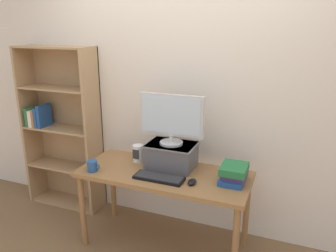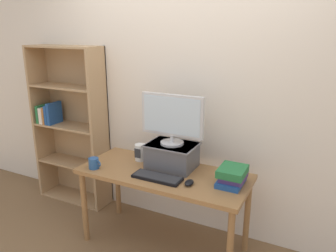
# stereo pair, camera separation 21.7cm
# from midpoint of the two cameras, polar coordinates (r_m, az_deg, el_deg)

# --- Properties ---
(ground_plane) EXTENTS (12.00, 12.00, 0.00)m
(ground_plane) POSITION_cam_midpoint_polar(r_m,az_deg,el_deg) (3.12, -2.77, -19.94)
(ground_plane) COLOR brown
(back_wall) EXTENTS (7.00, 0.08, 2.60)m
(back_wall) POSITION_cam_midpoint_polar(r_m,az_deg,el_deg) (2.99, 0.69, 5.95)
(back_wall) COLOR beige
(back_wall) RESTS_ON ground_plane
(desk) EXTENTS (1.43, 0.61, 0.71)m
(desk) POSITION_cam_midpoint_polar(r_m,az_deg,el_deg) (2.79, -2.95, -9.57)
(desk) COLOR olive
(desk) RESTS_ON ground_plane
(bookshelf_unit) EXTENTS (0.83, 0.28, 1.69)m
(bookshelf_unit) POSITION_cam_midpoint_polar(r_m,az_deg,el_deg) (3.65, -19.77, -0.21)
(bookshelf_unit) COLOR tan
(bookshelf_unit) RESTS_ON ground_plane
(riser_box) EXTENTS (0.42, 0.31, 0.21)m
(riser_box) POSITION_cam_midpoint_polar(r_m,az_deg,el_deg) (2.81, -1.64, -5.07)
(riser_box) COLOR #515156
(riser_box) RESTS_ON desk
(computer_monitor) EXTENTS (0.55, 0.20, 0.43)m
(computer_monitor) POSITION_cam_midpoint_polar(r_m,az_deg,el_deg) (2.70, -1.71, 1.38)
(computer_monitor) COLOR #B7B7BA
(computer_monitor) RESTS_ON riser_box
(keyboard) EXTENTS (0.40, 0.15, 0.02)m
(keyboard) POSITION_cam_midpoint_polar(r_m,az_deg,el_deg) (2.63, -3.96, -9.02)
(keyboard) COLOR black
(keyboard) RESTS_ON desk
(computer_mouse) EXTENTS (0.06, 0.10, 0.04)m
(computer_mouse) POSITION_cam_midpoint_polar(r_m,az_deg,el_deg) (2.55, 1.74, -9.74)
(computer_mouse) COLOR black
(computer_mouse) RESTS_ON desk
(book_stack) EXTENTS (0.20, 0.27, 0.14)m
(book_stack) POSITION_cam_midpoint_polar(r_m,az_deg,el_deg) (2.59, 9.04, -8.21)
(book_stack) COLOR navy
(book_stack) RESTS_ON desk
(coffee_mug) EXTENTS (0.12, 0.09, 0.09)m
(coffee_mug) POSITION_cam_midpoint_polar(r_m,az_deg,el_deg) (2.85, -15.18, -6.76)
(coffee_mug) COLOR #234C84
(coffee_mug) RESTS_ON desk
(desk_speaker) EXTENTS (0.10, 0.10, 0.15)m
(desk_speaker) POSITION_cam_midpoint_polar(r_m,az_deg,el_deg) (2.96, -7.30, -4.76)
(desk_speaker) COLOR silver
(desk_speaker) RESTS_ON desk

